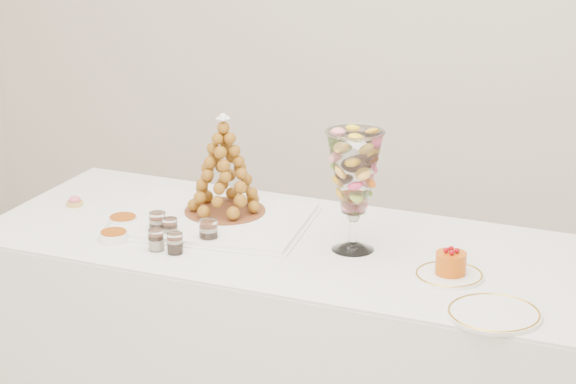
% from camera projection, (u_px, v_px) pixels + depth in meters
% --- Properties ---
extents(buffet_table, '(2.02, 0.87, 0.76)m').
position_uv_depth(buffet_table, '(297.00, 351.00, 3.60)').
color(buffet_table, white).
rests_on(buffet_table, ground).
extents(lace_tray, '(0.63, 0.49, 0.02)m').
position_uv_depth(lace_tray, '(214.00, 220.00, 3.63)').
color(lace_tray, white).
rests_on(lace_tray, buffet_table).
extents(macaron_vase, '(0.17, 0.17, 0.37)m').
position_uv_depth(macaron_vase, '(354.00, 174.00, 3.34)').
color(macaron_vase, white).
rests_on(macaron_vase, buffet_table).
extents(cake_plate, '(0.20, 0.20, 0.01)m').
position_uv_depth(cake_plate, '(449.00, 275.00, 3.21)').
color(cake_plate, white).
rests_on(cake_plate, buffet_table).
extents(spare_plate, '(0.25, 0.25, 0.01)m').
position_uv_depth(spare_plate, '(494.00, 314.00, 2.96)').
color(spare_plate, white).
rests_on(spare_plate, buffet_table).
extents(pink_tart, '(0.05, 0.05, 0.03)m').
position_uv_depth(pink_tart, '(75.00, 202.00, 3.78)').
color(pink_tart, tan).
rests_on(pink_tart, buffet_table).
extents(verrine_a, '(0.06, 0.06, 0.07)m').
position_uv_depth(verrine_a, '(158.00, 223.00, 3.53)').
color(verrine_a, white).
rests_on(verrine_a, buffet_table).
extents(verrine_b, '(0.06, 0.06, 0.06)m').
position_uv_depth(verrine_b, '(170.00, 228.00, 3.50)').
color(verrine_b, white).
rests_on(verrine_b, buffet_table).
extents(verrine_c, '(0.07, 0.07, 0.08)m').
position_uv_depth(verrine_c, '(208.00, 232.00, 3.45)').
color(verrine_c, white).
rests_on(verrine_c, buffet_table).
extents(verrine_d, '(0.05, 0.05, 0.06)m').
position_uv_depth(verrine_d, '(156.00, 240.00, 3.40)').
color(verrine_d, white).
rests_on(verrine_d, buffet_table).
extents(verrine_e, '(0.05, 0.05, 0.06)m').
position_uv_depth(verrine_e, '(175.00, 243.00, 3.37)').
color(verrine_e, white).
rests_on(verrine_e, buffet_table).
extents(ramekin_back, '(0.09, 0.09, 0.03)m').
position_uv_depth(ramekin_back, '(123.00, 222.00, 3.60)').
color(ramekin_back, white).
rests_on(ramekin_back, buffet_table).
extents(ramekin_front, '(0.09, 0.09, 0.03)m').
position_uv_depth(ramekin_front, '(114.00, 237.00, 3.48)').
color(ramekin_front, white).
rests_on(ramekin_front, buffet_table).
extents(croquembouche, '(0.27, 0.27, 0.33)m').
position_uv_depth(croquembouche, '(224.00, 165.00, 3.62)').
color(croquembouche, brown).
rests_on(croquembouche, lace_tray).
extents(mousse_cake, '(0.09, 0.09, 0.08)m').
position_uv_depth(mousse_cake, '(451.00, 263.00, 3.20)').
color(mousse_cake, '#C35009').
rests_on(mousse_cake, cake_plate).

